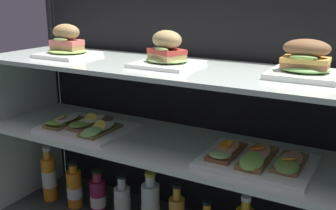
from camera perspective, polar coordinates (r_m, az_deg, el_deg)
The scene contains 15 objects.
case_frame at distance 1.51m, azimuth 2.60°, elevation 0.52°, with size 1.53×0.46×1.00m.
riser_lower_tier at distance 1.51m, azimuth -0.00°, elevation -12.50°, with size 1.46×0.39×0.37m.
shelf_lower_glass at distance 1.43m, azimuth -0.00°, elevation -5.68°, with size 1.48×0.41×0.02m, color silver.
riser_upper_tier at distance 1.39m, azimuth -0.00°, elevation -0.31°, with size 1.46×0.39×0.26m.
shelf_upper_glass at distance 1.35m, azimuth -0.00°, elevation 5.37°, with size 1.48×0.41×0.02m, color silver.
plated_roll_sandwich_mid_left at distance 1.59m, azimuth -14.30°, elevation 8.31°, with size 0.20×0.20×0.12m.
plated_roll_sandwich_far_left at distance 1.34m, azimuth -0.30°, elevation 7.50°, with size 0.20×0.20×0.12m.
plated_roll_sandwich_left_of_center at distance 1.22m, azimuth 19.09°, elevation 5.69°, with size 0.20×0.20×0.11m.
open_sandwich_tray_near_left_corner at distance 1.58m, azimuth -11.80°, elevation -2.93°, with size 0.34×0.26×0.06m.
open_sandwich_tray_center at distance 1.27m, azimuth 12.48°, elevation -7.55°, with size 0.34×0.26×0.06m.
juice_bottle_back_right at distance 1.88m, azimuth -16.69°, elevation -9.92°, with size 0.06×0.06×0.25m.
juice_bottle_front_right_end at distance 1.80m, azimuth -13.36°, elevation -11.58°, with size 0.07×0.07×0.21m.
juice_bottle_tucked_behind at distance 1.75m, azimuth -10.00°, elevation -12.72°, with size 0.07×0.07×0.19m.
juice_bottle_front_fourth at distance 1.68m, azimuth -6.58°, elevation -13.66°, with size 0.07×0.07×0.20m.
juice_bottle_back_center at distance 1.60m, azimuth -2.53°, elevation -14.43°, with size 0.07×0.07×0.25m.
Camera 1 is at (0.66, -1.16, 0.94)m, focal length 42.50 mm.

